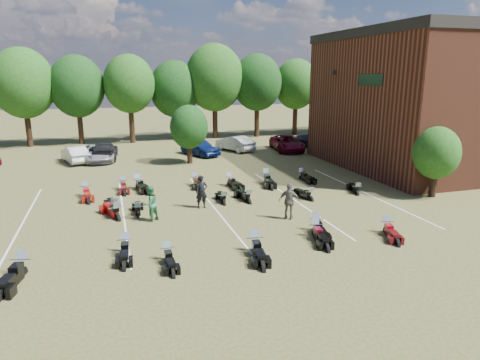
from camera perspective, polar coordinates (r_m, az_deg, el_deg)
name	(u,v)px	position (r m, az deg, el deg)	size (l,w,h in m)	color
ground	(282,218)	(22.86, 5.57, -5.06)	(160.00, 160.00, 0.00)	brown
car_1	(75,154)	(39.31, -21.14, 3.22)	(1.50, 4.31, 1.42)	#B6B6BA
car_2	(97,153)	(39.22, -18.50, 3.41)	(2.35, 5.10, 1.42)	gray
car_3	(104,151)	(39.83, -17.64, 3.71)	(2.14, 5.27, 1.53)	black
car_4	(200,147)	(40.08, -5.34, 4.39)	(1.83, 4.55, 1.55)	navy
car_5	(235,143)	(42.29, -0.69, 4.91)	(1.56, 4.48, 1.48)	beige
car_6	(287,143)	(42.66, 6.28, 4.92)	(2.49, 5.41, 1.50)	#590516
car_7	(306,140)	(45.29, 8.75, 5.33)	(2.01, 4.94, 1.43)	#3C3C41
person_black	(202,192)	(24.26, -5.15, -1.57)	(0.69, 0.45, 1.89)	black
person_green	(150,203)	(22.56, -11.90, -3.08)	(0.90, 0.70, 1.86)	#2A7240
person_grey	(289,201)	(22.45, 6.61, -2.83)	(1.14, 0.47, 1.94)	#5D584F
motorcycle_0	(22,276)	(18.51, -27.02, -11.34)	(0.80, 2.51, 1.40)	black
motorcycle_1	(126,253)	(19.17, -14.97, -9.35)	(0.70, 2.21, 1.23)	black
motorcycle_2	(168,260)	(18.07, -9.63, -10.54)	(0.64, 2.00, 1.12)	black
motorcycle_3	(255,252)	(18.63, 1.98, -9.55)	(0.76, 2.38, 1.33)	black
motorcycle_4	(316,231)	(21.30, 10.09, -6.67)	(0.73, 2.28, 1.27)	black
motorcycle_5	(315,237)	(20.51, 9.99, -7.49)	(0.72, 2.25, 1.25)	black
motorcycle_6	(386,233)	(21.85, 18.88, -6.69)	(0.67, 2.11, 1.17)	#510B0F
motorcycle_7	(117,220)	(23.38, -16.03, -5.12)	(0.79, 2.49, 1.39)	#970B0B
motorcycle_8	(115,214)	(24.34, -16.33, -4.38)	(0.75, 2.37, 1.32)	black
motorcycle_9	(138,217)	(23.58, -13.40, -4.78)	(0.66, 2.07, 1.15)	black
motorcycle_10	(224,204)	(25.06, -2.14, -3.27)	(0.65, 2.04, 1.14)	black
motorcycle_11	(249,203)	(25.30, 1.15, -3.10)	(0.69, 2.18, 1.22)	black
motorcycle_12	(310,201)	(26.13, 9.30, -2.72)	(0.67, 2.12, 1.18)	black
motorcycle_13	(357,195)	(27.99, 15.33, -1.91)	(0.65, 2.05, 1.14)	black
motorcycle_14	(123,189)	(29.32, -15.31, -1.19)	(0.69, 2.18, 1.21)	#45090B
motorcycle_15	(86,196)	(28.39, -19.81, -2.04)	(0.75, 2.35, 1.31)	maroon
motorcycle_16	(138,188)	(29.27, -13.42, -1.10)	(0.78, 2.43, 1.36)	black
motorcycle_17	(195,185)	(29.53, -6.02, -0.66)	(0.69, 2.16, 1.21)	black
motorcycle_18	(230,186)	(29.21, -1.40, -0.74)	(0.73, 2.28, 1.27)	black
motorcycle_19	(302,180)	(31.17, 8.22, 0.06)	(0.67, 2.10, 1.17)	black
motorcycle_20	(266,183)	(29.96, 3.49, -0.39)	(0.80, 2.52, 1.40)	black
tree_line	(175,84)	(49.47, -8.71, 12.56)	(56.00, 6.00, 9.79)	black
young_tree_near_building	(437,153)	(28.60, 24.73, 3.29)	(2.80, 2.80, 4.16)	black
young_tree_midfield	(189,127)	(36.24, -6.83, 7.03)	(3.20, 3.20, 4.70)	black
parking_lines	(213,207)	(24.68, -3.59, -3.55)	(20.10, 14.00, 0.01)	silver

